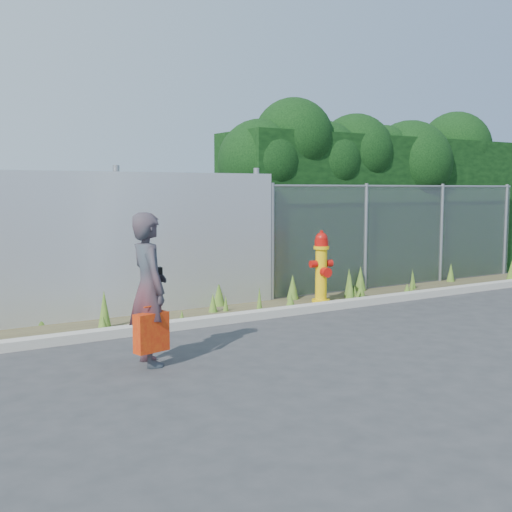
{
  "coord_description": "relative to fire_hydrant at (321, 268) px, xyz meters",
  "views": [
    {
      "loc": [
        -5.12,
        -6.2,
        1.94
      ],
      "look_at": [
        -0.3,
        1.4,
        1.0
      ],
      "focal_mm": 45.0,
      "sensor_mm": 36.0,
      "label": 1
    }
  ],
  "objects": [
    {
      "name": "ground",
      "position": [
        -1.61,
        -2.33,
        -0.6
      ],
      "size": [
        80.0,
        80.0,
        0.0
      ],
      "primitive_type": "plane",
      "color": "#323234",
      "rests_on": "ground"
    },
    {
      "name": "curb",
      "position": [
        -1.61,
        -0.53,
        -0.54
      ],
      "size": [
        16.0,
        0.22,
        0.12
      ],
      "primitive_type": "cube",
      "color": "#A9A498",
      "rests_on": "ground"
    },
    {
      "name": "weed_strip",
      "position": [
        -0.63,
        0.12,
        -0.48
      ],
      "size": [
        16.0,
        1.31,
        0.55
      ],
      "color": "#484029",
      "rests_on": "ground"
    },
    {
      "name": "corrugated_fence",
      "position": [
        -4.86,
        0.68,
        0.5
      ],
      "size": [
        8.5,
        0.21,
        2.3
      ],
      "color": "silver",
      "rests_on": "ground"
    },
    {
      "name": "chainlink_fence",
      "position": [
        2.64,
        0.67,
        0.43
      ],
      "size": [
        6.5,
        0.07,
        2.05
      ],
      "color": "gray",
      "rests_on": "ground"
    },
    {
      "name": "hedge",
      "position": [
        2.74,
        1.63,
        1.41
      ],
      "size": [
        7.62,
        1.98,
        3.72
      ],
      "color": "black",
      "rests_on": "ground"
    },
    {
      "name": "fire_hydrant",
      "position": [
        0.0,
        0.0,
        0.0
      ],
      "size": [
        0.42,
        0.37,
        1.24
      ],
      "rotation": [
        0.0,
        0.0,
        -0.12
      ],
      "color": "yellow",
      "rests_on": "ground"
    },
    {
      "name": "woman",
      "position": [
        -3.99,
        -2.01,
        0.24
      ],
      "size": [
        0.45,
        0.64,
        1.69
      ],
      "primitive_type": "imported",
      "rotation": [
        0.0,
        0.0,
        1.5
      ],
      "color": "#0D4E58",
      "rests_on": "ground"
    },
    {
      "name": "red_tote_bag",
      "position": [
        -4.05,
        -2.2,
        -0.2
      ],
      "size": [
        0.38,
        0.14,
        0.5
      ],
      "rotation": [
        0.0,
        0.0,
        0.22
      ],
      "color": "#B1190A"
    },
    {
      "name": "black_shoulder_bag",
      "position": [
        -3.88,
        -1.84,
        0.37
      ],
      "size": [
        0.22,
        0.09,
        0.17
      ],
      "rotation": [
        0.0,
        0.0,
        -0.17
      ],
      "color": "black"
    }
  ]
}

